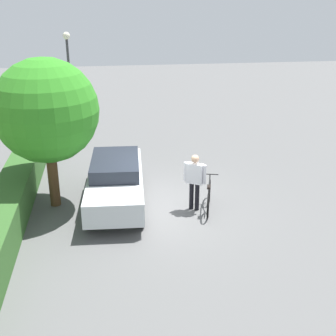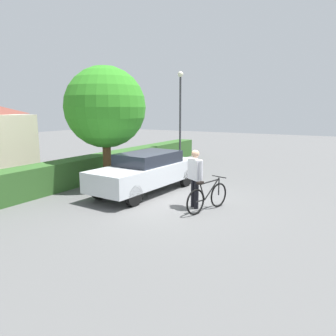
{
  "view_description": "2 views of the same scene",
  "coord_description": "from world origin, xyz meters",
  "px_view_note": "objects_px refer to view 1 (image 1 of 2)",
  "views": [
    {
      "loc": [
        -11.6,
        1.65,
        5.9
      ],
      "look_at": [
        1.24,
        -0.29,
        0.81
      ],
      "focal_mm": 46.47,
      "sensor_mm": 36.0,
      "label": 1
    },
    {
      "loc": [
        -8.41,
        -4.73,
        2.87
      ],
      "look_at": [
        0.79,
        0.6,
        0.91
      ],
      "focal_mm": 34.2,
      "sensor_mm": 36.0,
      "label": 2
    }
  ],
  "objects_px": {
    "bicycle": "(209,197)",
    "street_lamp": "(70,77)",
    "parked_car_near": "(116,180)",
    "tree_kerbside": "(46,111)",
    "person_rider": "(195,178)"
  },
  "relations": [
    {
      "from": "parked_car_near",
      "to": "bicycle",
      "type": "xyz_separation_m",
      "value": [
        -0.9,
        -2.7,
        -0.35
      ]
    },
    {
      "from": "bicycle",
      "to": "street_lamp",
      "type": "relative_size",
      "value": 0.36
    },
    {
      "from": "parked_car_near",
      "to": "bicycle",
      "type": "relative_size",
      "value": 2.67
    },
    {
      "from": "bicycle",
      "to": "person_rider",
      "type": "distance_m",
      "value": 0.76
    },
    {
      "from": "bicycle",
      "to": "tree_kerbside",
      "type": "height_order",
      "value": "tree_kerbside"
    },
    {
      "from": "parked_car_near",
      "to": "person_rider",
      "type": "xyz_separation_m",
      "value": [
        -0.85,
        -2.27,
        0.27
      ]
    },
    {
      "from": "parked_car_near",
      "to": "street_lamp",
      "type": "relative_size",
      "value": 0.97
    },
    {
      "from": "tree_kerbside",
      "to": "person_rider",
      "type": "bearing_deg",
      "value": -102.92
    },
    {
      "from": "person_rider",
      "to": "tree_kerbside",
      "type": "height_order",
      "value": "tree_kerbside"
    },
    {
      "from": "street_lamp",
      "to": "bicycle",
      "type": "bearing_deg",
      "value": -146.04
    },
    {
      "from": "parked_car_near",
      "to": "person_rider",
      "type": "distance_m",
      "value": 2.44
    },
    {
      "from": "parked_car_near",
      "to": "tree_kerbside",
      "type": "distance_m",
      "value": 2.86
    },
    {
      "from": "person_rider",
      "to": "bicycle",
      "type": "bearing_deg",
      "value": -97.53
    },
    {
      "from": "tree_kerbside",
      "to": "street_lamp",
      "type": "bearing_deg",
      "value": -3.81
    },
    {
      "from": "street_lamp",
      "to": "tree_kerbside",
      "type": "bearing_deg",
      "value": 176.19
    }
  ]
}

